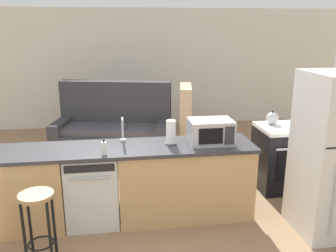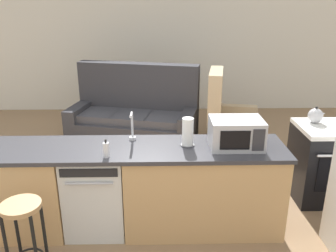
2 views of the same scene
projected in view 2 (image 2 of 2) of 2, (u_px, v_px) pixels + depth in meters
The scene contains 13 objects.
ground_plane at pixel (123, 226), 3.74m from camera, with size 24.00×24.00×0.00m, color #896B4C.
wall_back at pixel (155, 48), 7.25m from camera, with size 10.00×0.06×2.60m.
kitchen_counter at pixel (145, 191), 3.60m from camera, with size 2.94×0.66×0.90m.
dishwasher at pixel (97, 191), 3.59m from camera, with size 0.58×0.61×0.84m.
stove_range at pixel (328, 162), 4.15m from camera, with size 0.76×0.68×0.90m.
microwave at pixel (236, 133), 3.40m from camera, with size 0.50×0.37×0.28m.
sink_faucet at pixel (132, 128), 3.56m from camera, with size 0.07×0.18×0.30m.
paper_towel_roll at pixel (188, 132), 3.43m from camera, with size 0.14×0.14×0.28m.
soap_bottle at pixel (106, 150), 3.20m from camera, with size 0.06×0.06×0.18m.
kettle at pixel (316, 116), 4.08m from camera, with size 0.21×0.17×0.19m.
bar_stool at pixel (24, 226), 2.85m from camera, with size 0.32×0.32×0.74m.
couch at pixel (135, 119), 5.81m from camera, with size 2.15×1.34×1.27m.
armchair at pixel (227, 123), 5.76m from camera, with size 0.94×0.98×1.20m.
Camera 2 is at (0.40, -3.16, 2.26)m, focal length 38.00 mm.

